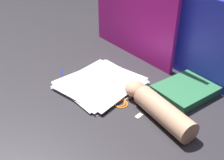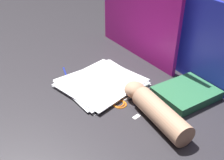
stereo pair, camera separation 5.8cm
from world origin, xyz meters
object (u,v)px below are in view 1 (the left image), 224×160
(book_closed, at_px, (185,90))
(paper_stack, at_px, (100,83))
(hand_forearm, at_px, (157,107))
(scissors, at_px, (124,100))

(book_closed, bearing_deg, paper_stack, -146.91)
(book_closed, relative_size, hand_forearm, 0.73)
(paper_stack, distance_m, hand_forearm, 0.30)
(paper_stack, bearing_deg, hand_forearm, -0.01)
(book_closed, bearing_deg, scissors, -125.03)
(scissors, distance_m, hand_forearm, 0.15)
(paper_stack, bearing_deg, book_closed, 33.09)
(book_closed, height_order, scissors, book_closed)
(hand_forearm, bearing_deg, book_closed, 89.27)
(paper_stack, distance_m, book_closed, 0.36)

